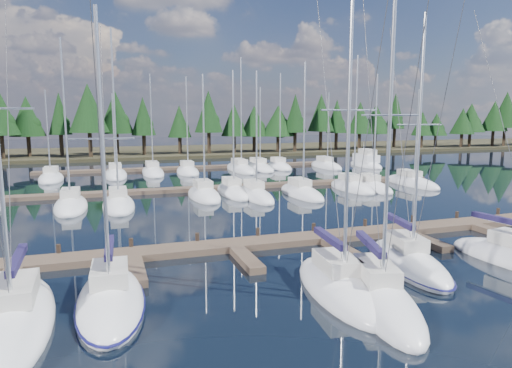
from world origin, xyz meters
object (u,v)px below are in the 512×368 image
object	(u,v)px
front_sailboat_0	(15,320)
front_sailboat_3	(378,296)
front_sailboat_2	(340,287)
front_sailboat_4	(408,262)
front_sailboat_1	(111,300)
motor_yacht_right	(366,163)
main_dock	(325,240)

from	to	relation	value
front_sailboat_0	front_sailboat_3	world-z (taller)	front_sailboat_0
front_sailboat_2	front_sailboat_4	xyz separation A→B (m)	(5.31, 2.06, -0.01)
front_sailboat_1	front_sailboat_2	world-z (taller)	front_sailboat_2
front_sailboat_1	front_sailboat_4	size ratio (longest dim) A/B	0.94
front_sailboat_1	motor_yacht_right	size ratio (longest dim) A/B	1.42
main_dock	front_sailboat_0	size ratio (longest dim) A/B	2.87
main_dock	motor_yacht_right	distance (m)	45.75
front_sailboat_1	front_sailboat_4	xyz separation A→B (m)	(15.43, 0.25, 0.01)
main_dock	front_sailboat_2	world-z (taller)	front_sailboat_2
front_sailboat_0	front_sailboat_3	size ratio (longest dim) A/B	1.03
front_sailboat_3	front_sailboat_4	distance (m)	5.53
main_dock	front_sailboat_1	distance (m)	14.58
front_sailboat_0	front_sailboat_4	world-z (taller)	front_sailboat_0
main_dock	front_sailboat_4	world-z (taller)	front_sailboat_4
front_sailboat_3	motor_yacht_right	distance (m)	54.69
front_sailboat_1	motor_yacht_right	bearing A→B (deg)	47.69
front_sailboat_3	motor_yacht_right	xyz separation A→B (m)	(28.35, 46.77, 0.20)
front_sailboat_4	motor_yacht_right	distance (m)	49.49
front_sailboat_2	motor_yacht_right	world-z (taller)	front_sailboat_2
main_dock	front_sailboat_0	distance (m)	18.20
front_sailboat_0	front_sailboat_2	world-z (taller)	front_sailboat_0
main_dock	front_sailboat_1	bearing A→B (deg)	-155.73
main_dock	front_sailboat_3	size ratio (longest dim) A/B	2.96
motor_yacht_right	front_sailboat_0	bearing A→B (deg)	-134.22
front_sailboat_1	front_sailboat_4	bearing A→B (deg)	0.94
front_sailboat_1	motor_yacht_right	xyz separation A→B (m)	(39.55, 43.46, 0.22)
main_dock	front_sailboat_0	world-z (taller)	front_sailboat_0
front_sailboat_0	motor_yacht_right	xyz separation A→B (m)	(43.12, 44.32, 0.21)
front_sailboat_1	front_sailboat_4	world-z (taller)	front_sailboat_4
front_sailboat_0	motor_yacht_right	distance (m)	61.84
main_dock	front_sailboat_2	distance (m)	8.42
front_sailboat_0	front_sailboat_3	xyz separation A→B (m)	(14.78, -2.46, 0.01)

